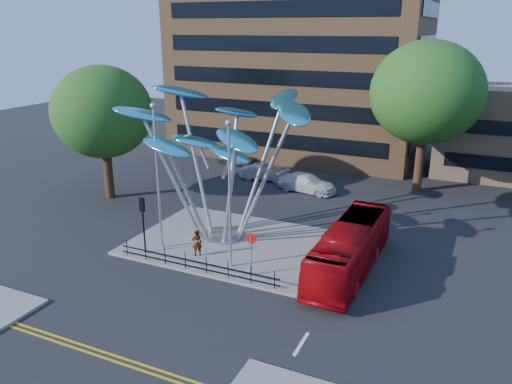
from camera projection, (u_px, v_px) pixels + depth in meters
The scene contains 18 objects.
ground at pixel (196, 291), 25.72m from camera, with size 120.00×120.00×0.00m, color black.
traffic_island at pixel (232, 243), 31.26m from camera, with size 12.00×9.00×0.15m, color slate.
double_yellow_near at pixel (119, 357), 20.54m from camera, with size 40.00×0.12×0.01m, color gold.
double_yellow_far at pixel (115, 361), 20.28m from camera, with size 40.00×0.12×0.01m, color gold.
brick_tower at pixel (303, 6), 50.96m from camera, with size 25.00×15.00×30.00m, color #8E633E.
tree_right at pixel (427, 93), 38.97m from camera, with size 8.80×8.80×12.11m.
tree_left at pixel (103, 112), 37.76m from camera, with size 7.60×7.60×10.32m.
leaf_sculpture at pixel (220, 133), 30.13m from camera, with size 12.72×9.54×9.51m.
street_lamp_left at pixel (157, 165), 28.84m from camera, with size 0.36×0.36×8.80m.
street_lamp_right at pixel (230, 182), 26.50m from camera, with size 0.36×0.36×8.30m.
traffic_light_island at pixel (143, 213), 29.04m from camera, with size 0.28×0.18×3.42m.
no_entry_sign_island at pixel (251, 247), 26.52m from camera, with size 0.60×0.10×2.45m.
pedestrian_railing_front at pixel (196, 264), 27.41m from camera, with size 10.00×0.06×1.00m.
red_bus at pixel (350, 248), 27.42m from camera, with size 2.33×9.94×2.77m, color #9B070C.
pedestrian at pixel (197, 243), 29.11m from camera, with size 0.58×0.38×1.59m, color gray.
parked_car_left at pixel (237, 158), 49.00m from camera, with size 1.57×3.90×1.33m, color #3C3E43.
parked_car_mid at pixel (264, 172), 44.17m from camera, with size 1.47×4.21×1.39m, color #9C9FA3.
parked_car_right at pixel (307, 183), 41.09m from camera, with size 2.03×4.99×1.45m, color silver.
Camera 1 is at (12.39, -19.40, 12.94)m, focal length 35.00 mm.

